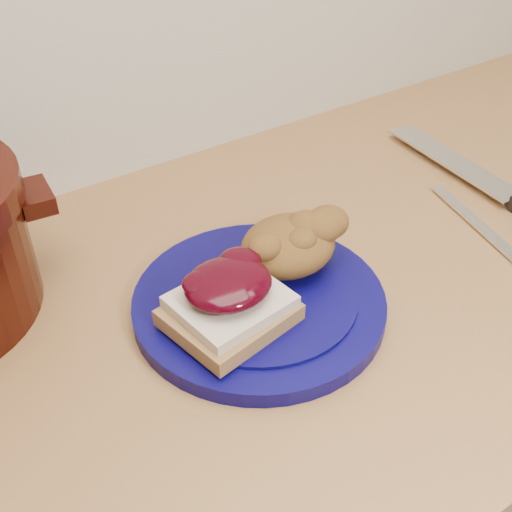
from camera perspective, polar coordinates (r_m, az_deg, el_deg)
plate at (r=0.64m, az=0.27°, el=-4.17°), size 0.27×0.27×0.02m
sandwich at (r=0.59m, az=-2.41°, el=-3.95°), size 0.12×0.11×0.05m
stuffing_mound at (r=0.65m, az=2.88°, el=0.94°), size 0.11×0.10×0.05m
butter_knife at (r=0.80m, az=19.27°, el=2.55°), size 0.06×0.18×0.00m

